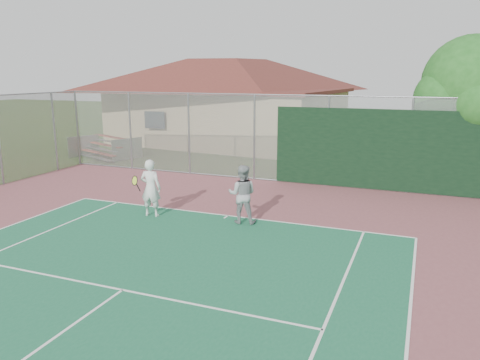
# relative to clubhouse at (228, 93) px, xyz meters

# --- Properties ---
(back_fence) EXTENTS (20.08, 0.11, 3.53)m
(back_fence) POSITION_rel_clubhouse_xyz_m (8.32, -9.52, -1.46)
(back_fence) COLOR gray
(back_fence) RESTS_ON ground
(clubhouse) EXTENTS (15.18, 10.95, 6.16)m
(clubhouse) POSITION_rel_clubhouse_xyz_m (0.00, 0.00, 0.00)
(clubhouse) COLOR tan
(clubhouse) RESTS_ON ground
(bleachers) EXTENTS (3.49, 2.69, 1.08)m
(bleachers) POSITION_rel_clubhouse_xyz_m (-3.79, -7.58, -2.55)
(bleachers) COLOR #953522
(bleachers) RESTS_ON ground
(tree) EXTENTS (4.19, 3.97, 5.84)m
(tree) POSITION_rel_clubhouse_xyz_m (13.23, -7.88, 0.71)
(tree) COLOR #351E13
(tree) RESTS_ON ground
(player_white_front) EXTENTS (0.89, 0.70, 1.77)m
(player_white_front) POSITION_rel_clubhouse_xyz_m (4.02, -15.51, -2.24)
(player_white_front) COLOR silver
(player_white_front) RESTS_ON ground
(player_grey_back) EXTENTS (0.96, 0.82, 1.73)m
(player_grey_back) POSITION_rel_clubhouse_xyz_m (6.88, -15.10, -2.26)
(player_grey_back) COLOR #97999C
(player_grey_back) RESTS_ON ground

